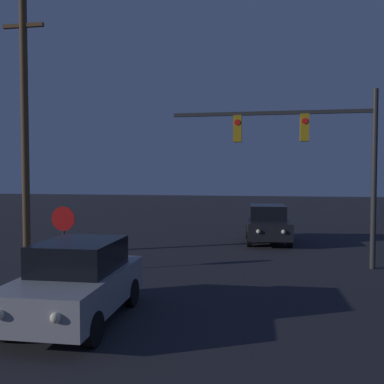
# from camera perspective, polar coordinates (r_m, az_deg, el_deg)

# --- Properties ---
(car_near) EXTENTS (1.96, 3.99, 1.69)m
(car_near) POSITION_cam_1_polar(r_m,az_deg,el_deg) (9.57, -15.09, -11.41)
(car_near) COLOR #99999E
(car_near) RESTS_ON ground_plane
(car_far) EXTENTS (2.09, 4.05, 1.69)m
(car_far) POSITION_cam_1_polar(r_m,az_deg,el_deg) (19.73, 10.03, -4.19)
(car_far) COLOR black
(car_far) RESTS_ON ground_plane
(traffic_signal_mast) EXTENTS (6.76, 0.30, 5.87)m
(traffic_signal_mast) POSITION_cam_1_polar(r_m,az_deg,el_deg) (14.86, 16.15, 5.78)
(traffic_signal_mast) COLOR #2D2D2D
(traffic_signal_mast) RESTS_ON ground_plane
(stop_sign) EXTENTS (0.77, 0.07, 2.10)m
(stop_sign) POSITION_cam_1_polar(r_m,az_deg,el_deg) (14.01, -16.77, -4.42)
(stop_sign) COLOR #2D2D2D
(stop_sign) RESTS_ON ground_plane
(utility_pole) EXTENTS (1.64, 0.28, 9.68)m
(utility_pole) POSITION_cam_1_polar(r_m,az_deg,el_deg) (17.67, -21.39, 8.37)
(utility_pole) COLOR brown
(utility_pole) RESTS_ON ground_plane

